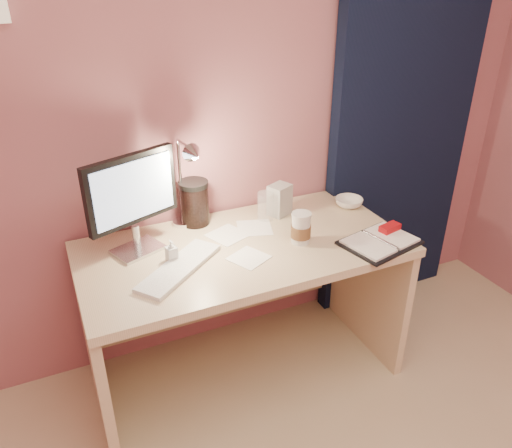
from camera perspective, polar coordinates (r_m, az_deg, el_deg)
name	(u,v)px	position (r m, az deg, el deg)	size (l,w,h in m)	color
room	(389,111)	(2.71, 14.99, 12.40)	(3.50, 3.50, 3.50)	#C6B28E
desk	(238,280)	(2.33, -2.10, -6.41)	(1.40, 0.70, 0.73)	beige
monitor	(131,196)	(2.05, -14.11, 3.15)	(0.39, 0.21, 0.43)	silver
keyboard	(179,267)	(2.01, -8.74, -4.93)	(0.43, 0.13, 0.02)	white
planner	(381,241)	(2.23, 14.06, -1.85)	(0.36, 0.30, 0.05)	black
paper_a	(249,258)	(2.06, -0.84, -3.89)	(0.14, 0.14, 0.00)	white
paper_b	(254,228)	(2.29, -0.18, -0.44)	(0.15, 0.15, 0.00)	white
paper_c	(228,235)	(2.23, -3.26, -1.26)	(0.15, 0.15, 0.00)	white
coffee_cup	(301,229)	(2.15, 5.15, -0.54)	(0.09, 0.09, 0.14)	silver
clear_cup	(266,206)	(2.34, 1.09, 2.07)	(0.08, 0.08, 0.13)	white
bowl	(349,202)	(2.53, 10.58, 2.44)	(0.14, 0.14, 0.04)	silver
lotion_bottle	(171,251)	(2.05, -9.64, -3.03)	(0.04, 0.04, 0.09)	silver
dark_jar	(194,205)	(2.31, -7.05, 2.18)	(0.13, 0.13, 0.19)	black
product_box	(280,200)	(2.39, 2.72, 2.78)	(0.10, 0.08, 0.15)	#B9BAB5
desk_lamp	(184,178)	(2.14, -8.19, 5.18)	(0.11, 0.27, 0.43)	silver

